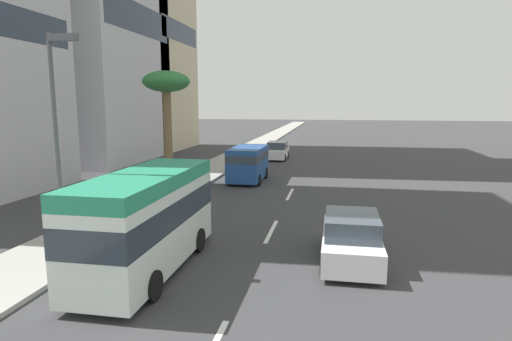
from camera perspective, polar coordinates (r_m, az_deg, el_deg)
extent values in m
plane|color=#38383A|center=(35.95, 6.36, 0.50)|extent=(198.00, 198.00, 0.00)
cube|color=#9E9B93|center=(37.11, -4.64, 0.91)|extent=(162.00, 3.20, 0.15)
cube|color=silver|center=(18.00, 2.05, -8.06)|extent=(3.20, 0.16, 0.01)
cube|color=silver|center=(25.14, 4.53, -3.14)|extent=(3.20, 0.16, 0.01)
cube|color=white|center=(14.96, 12.49, -9.53)|extent=(4.37, 1.87, 0.82)
cube|color=#38424C|center=(14.54, 12.62, -7.02)|extent=(2.40, 1.72, 0.67)
cylinder|color=black|center=(16.32, 9.25, -8.83)|extent=(0.64, 0.22, 0.64)
cylinder|color=black|center=(16.39, 15.34, -8.97)|extent=(0.64, 0.22, 0.64)
cylinder|color=black|center=(13.77, 8.99, -12.26)|extent=(0.64, 0.22, 0.64)
cylinder|color=black|center=(13.84, 16.28, -12.40)|extent=(0.64, 0.22, 0.64)
cube|color=#1E478C|center=(29.04, -1.04, 1.04)|extent=(4.73, 2.04, 2.12)
cube|color=#2D3842|center=(28.98, -1.04, 1.96)|extent=(4.74, 2.04, 0.51)
cylinder|color=black|center=(27.63, 0.35, -1.26)|extent=(0.72, 0.24, 0.72)
cylinder|color=black|center=(28.03, -3.55, -1.13)|extent=(0.72, 0.24, 0.72)
cylinder|color=black|center=(30.38, 1.29, -0.32)|extent=(0.72, 0.24, 0.72)
cylinder|color=black|center=(30.75, -2.28, -0.21)|extent=(0.72, 0.24, 0.72)
cube|color=silver|center=(14.01, -14.22, -7.15)|extent=(6.83, 2.13, 2.45)
cube|color=#268C66|center=(13.68, -14.46, -1.28)|extent=(6.83, 2.13, 0.47)
cube|color=#28333D|center=(13.89, -14.30, -5.31)|extent=(6.84, 2.13, 0.82)
cylinder|color=black|center=(12.26, -13.56, -14.65)|extent=(0.84, 0.26, 0.84)
cylinder|color=black|center=(13.17, -21.84, -13.36)|extent=(0.84, 0.26, 0.84)
cylinder|color=black|center=(15.72, -7.64, -9.12)|extent=(0.84, 0.26, 0.84)
cylinder|color=black|center=(16.43, -14.43, -8.51)|extent=(0.84, 0.26, 0.84)
cube|color=white|center=(40.50, 2.81, 2.33)|extent=(4.34, 1.84, 0.80)
cube|color=#38424C|center=(40.64, 2.86, 3.38)|extent=(2.39, 1.70, 0.65)
cylinder|color=black|center=(39.10, 3.78, 1.70)|extent=(0.64, 0.22, 0.64)
cylinder|color=black|center=(39.33, 1.32, 1.76)|extent=(0.64, 0.22, 0.64)
cylinder|color=black|center=(41.76, 4.21, 2.16)|extent=(0.64, 0.22, 0.64)
cylinder|color=black|center=(41.97, 1.91, 2.22)|extent=(0.64, 0.22, 0.64)
cylinder|color=beige|center=(22.97, -12.42, -3.04)|extent=(0.14, 0.14, 0.85)
cylinder|color=beige|center=(23.11, -12.26, -2.96)|extent=(0.14, 0.14, 0.85)
cube|color=gold|center=(22.90, -12.40, -1.14)|extent=(0.37, 0.39, 0.67)
sphere|color=beige|center=(22.82, -12.44, -0.02)|extent=(0.23, 0.23, 0.23)
cylinder|color=brown|center=(27.97, -11.61, 4.45)|extent=(0.52, 0.52, 6.00)
ellipsoid|color=#2D7238|center=(27.92, -11.84, 11.51)|extent=(2.94, 2.94, 1.32)
cylinder|color=#4C4C51|center=(14.54, -24.90, 2.05)|extent=(0.14, 0.14, 7.17)
cube|color=#4C4C51|center=(14.33, -24.32, 15.80)|extent=(0.24, 0.90, 0.20)
cube|color=#2D3847|center=(40.76, -15.20, 18.83)|extent=(12.10, 0.08, 2.59)
cube|color=#2D3847|center=(49.98, -10.03, 17.61)|extent=(10.54, 0.08, 2.14)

